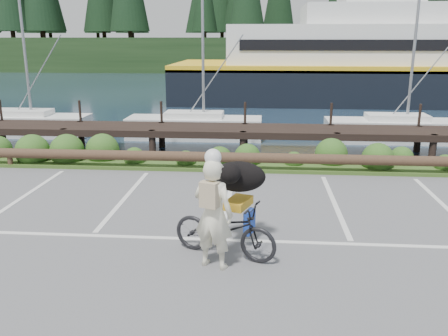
# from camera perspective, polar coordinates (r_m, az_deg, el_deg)

# --- Properties ---
(ground) EXTENTS (72.00, 72.00, 0.00)m
(ground) POSITION_cam_1_polar(r_m,az_deg,el_deg) (9.92, -0.33, -7.71)
(ground) COLOR #565658
(harbor_backdrop) EXTENTS (170.00, 160.00, 30.00)m
(harbor_backdrop) POSITION_cam_1_polar(r_m,az_deg,el_deg) (87.65, 4.45, 12.75)
(harbor_backdrop) COLOR #172738
(harbor_backdrop) RESTS_ON ground
(vegetation_strip) EXTENTS (34.00, 1.60, 0.10)m
(vegetation_strip) POSITION_cam_1_polar(r_m,az_deg,el_deg) (14.92, 1.42, 0.44)
(vegetation_strip) COLOR #3D5B21
(vegetation_strip) RESTS_ON ground
(log_rail) EXTENTS (32.00, 0.30, 0.60)m
(log_rail) POSITION_cam_1_polar(r_m,az_deg,el_deg) (14.26, 1.26, -0.48)
(log_rail) COLOR #443021
(log_rail) RESTS_ON ground
(bicycle) EXTENTS (2.12, 1.34, 1.05)m
(bicycle) POSITION_cam_1_polar(r_m,az_deg,el_deg) (8.71, 0.07, -7.35)
(bicycle) COLOR black
(bicycle) RESTS_ON ground
(cyclist) EXTENTS (0.83, 0.69, 1.96)m
(cyclist) POSITION_cam_1_polar(r_m,az_deg,el_deg) (8.14, -1.29, -5.55)
(cyclist) COLOR #EBE7C7
(cyclist) RESTS_ON ground
(dog) EXTENTS (0.82, 1.14, 0.59)m
(dog) POSITION_cam_1_polar(r_m,az_deg,el_deg) (8.99, 1.77, -1.05)
(dog) COLOR black
(dog) RESTS_ON bicycle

